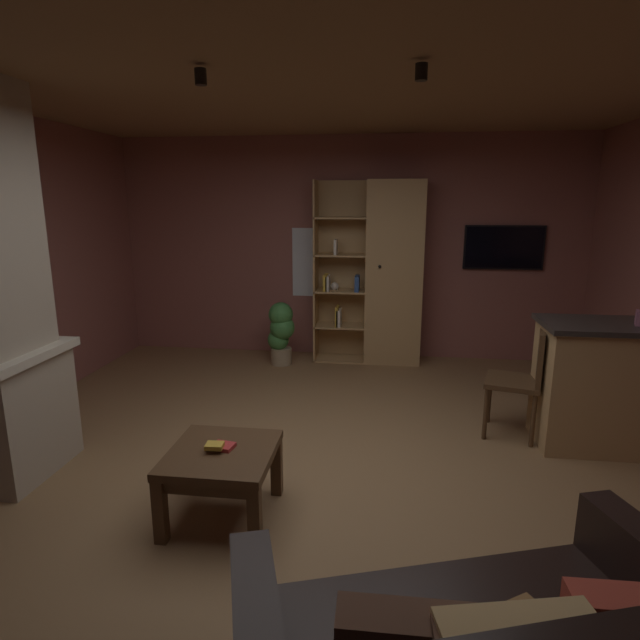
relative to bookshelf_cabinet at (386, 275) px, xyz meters
name	(u,v)px	position (x,y,z in m)	size (l,w,h in m)	color
floor	(313,477)	(-0.48, -2.82, -1.07)	(5.64, 6.13, 0.02)	olive
wall_back	(348,249)	(-0.48, 0.27, 0.28)	(5.76, 0.06, 2.68)	#8E544C
ceiling	(311,67)	(-0.48, -2.82, 1.63)	(5.64, 6.13, 0.02)	#8E6B47
window_pane_back	(317,263)	(-0.86, 0.24, 0.10)	(0.63, 0.01, 0.85)	white
bookshelf_cabinet	(386,275)	(0.00, 0.00, 0.00)	(1.27, 0.41, 2.15)	tan
kitchen_bar_counter	(628,386)	(1.89, -2.05, -0.56)	(1.37, 0.61, 1.01)	tan
coffee_table	(222,463)	(-0.96, -3.36, -0.71)	(0.63, 0.66, 0.44)	#4C331E
table_book_0	(223,446)	(-0.95, -3.33, -0.61)	(0.13, 0.11, 0.02)	#B22D2D
table_book_1	(214,446)	(-0.99, -3.38, -0.58)	(0.10, 0.09, 0.03)	gold
dining_chair	(524,375)	(1.13, -1.95, -0.53)	(0.51, 0.51, 0.92)	#4C331E
potted_floor_plant	(281,331)	(-1.22, -0.30, -0.65)	(0.33, 0.30, 0.76)	#9E896B
wall_mounted_tv	(504,247)	(1.36, 0.21, 0.32)	(0.91, 0.06, 0.51)	black
track_light_spot_1	(201,77)	(-1.09, -3.02, 1.55)	(0.07, 0.07, 0.09)	black
track_light_spot_2	(421,72)	(0.16, -2.97, 1.55)	(0.07, 0.07, 0.09)	black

